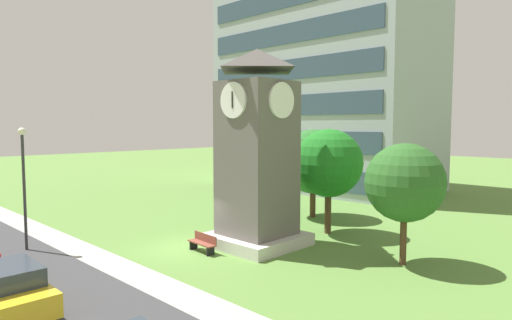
{
  "coord_description": "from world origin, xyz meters",
  "views": [
    {
      "loc": [
        17.48,
        -12.8,
        6.15
      ],
      "look_at": [
        1.05,
        4.1,
        4.3
      ],
      "focal_mm": 30.52,
      "sensor_mm": 36.0,
      "label": 1
    }
  ],
  "objects_px": {
    "park_bench": "(203,243)",
    "tree_streetside": "(313,161)",
    "tree_near_tower": "(405,183)",
    "clock_tower": "(257,159)",
    "street_lamp": "(24,175)",
    "tree_by_building": "(329,163)",
    "parked_car_yellow": "(7,289)"
  },
  "relations": [
    {
      "from": "tree_streetside",
      "to": "clock_tower",
      "type": "bearing_deg",
      "value": -74.32
    },
    {
      "from": "parked_car_yellow",
      "to": "park_bench",
      "type": "bearing_deg",
      "value": 96.49
    },
    {
      "from": "clock_tower",
      "to": "tree_streetside",
      "type": "xyz_separation_m",
      "value": [
        -2.14,
        7.63,
        -0.68
      ]
    },
    {
      "from": "park_bench",
      "to": "tree_streetside",
      "type": "xyz_separation_m",
      "value": [
        -1.12,
        10.39,
        3.31
      ]
    },
    {
      "from": "parked_car_yellow",
      "to": "tree_near_tower",
      "type": "bearing_deg",
      "value": 63.72
    },
    {
      "from": "park_bench",
      "to": "tree_near_tower",
      "type": "xyz_separation_m",
      "value": [
        7.89,
        4.99,
        3.2
      ]
    },
    {
      "from": "tree_streetside",
      "to": "tree_near_tower",
      "type": "bearing_deg",
      "value": -30.94
    },
    {
      "from": "street_lamp",
      "to": "tree_streetside",
      "type": "relative_size",
      "value": 1.02
    },
    {
      "from": "street_lamp",
      "to": "park_bench",
      "type": "bearing_deg",
      "value": 41.68
    },
    {
      "from": "clock_tower",
      "to": "tree_by_building",
      "type": "height_order",
      "value": "clock_tower"
    },
    {
      "from": "clock_tower",
      "to": "street_lamp",
      "type": "xyz_separation_m",
      "value": [
        -7.63,
        -8.64,
        -0.71
      ]
    },
    {
      "from": "street_lamp",
      "to": "tree_near_tower",
      "type": "bearing_deg",
      "value": 36.87
    },
    {
      "from": "park_bench",
      "to": "street_lamp",
      "type": "xyz_separation_m",
      "value": [
        -6.61,
        -5.88,
        3.29
      ]
    },
    {
      "from": "clock_tower",
      "to": "park_bench",
      "type": "height_order",
      "value": "clock_tower"
    },
    {
      "from": "tree_near_tower",
      "to": "tree_streetside",
      "type": "height_order",
      "value": "tree_streetside"
    },
    {
      "from": "clock_tower",
      "to": "tree_streetside",
      "type": "relative_size",
      "value": 1.68
    },
    {
      "from": "clock_tower",
      "to": "street_lamp",
      "type": "height_order",
      "value": "clock_tower"
    },
    {
      "from": "clock_tower",
      "to": "tree_streetside",
      "type": "height_order",
      "value": "clock_tower"
    },
    {
      "from": "street_lamp",
      "to": "parked_car_yellow",
      "type": "height_order",
      "value": "street_lamp"
    },
    {
      "from": "tree_by_building",
      "to": "parked_car_yellow",
      "type": "xyz_separation_m",
      "value": [
        -1.19,
        -16.32,
        -3.17
      ]
    },
    {
      "from": "park_bench",
      "to": "street_lamp",
      "type": "height_order",
      "value": "street_lamp"
    },
    {
      "from": "clock_tower",
      "to": "park_bench",
      "type": "distance_m",
      "value": 4.96
    },
    {
      "from": "tree_by_building",
      "to": "tree_near_tower",
      "type": "xyz_separation_m",
      "value": [
        5.69,
        -2.4,
        -0.37
      ]
    },
    {
      "from": "clock_tower",
      "to": "parked_car_yellow",
      "type": "relative_size",
      "value": 2.17
    },
    {
      "from": "park_bench",
      "to": "tree_near_tower",
      "type": "bearing_deg",
      "value": 32.31
    },
    {
      "from": "park_bench",
      "to": "tree_near_tower",
      "type": "distance_m",
      "value": 9.87
    },
    {
      "from": "tree_streetside",
      "to": "parked_car_yellow",
      "type": "relative_size",
      "value": 1.29
    },
    {
      "from": "tree_streetside",
      "to": "park_bench",
      "type": "bearing_deg",
      "value": -83.85
    },
    {
      "from": "tree_streetside",
      "to": "parked_car_yellow",
      "type": "bearing_deg",
      "value": -83.69
    },
    {
      "from": "park_bench",
      "to": "tree_streetside",
      "type": "distance_m",
      "value": 10.96
    },
    {
      "from": "street_lamp",
      "to": "tree_near_tower",
      "type": "distance_m",
      "value": 18.12
    },
    {
      "from": "tree_streetside",
      "to": "street_lamp",
      "type": "bearing_deg",
      "value": -108.63
    }
  ]
}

